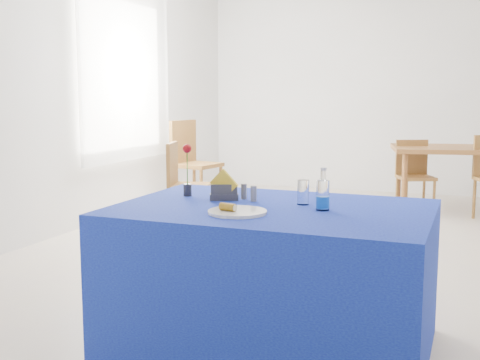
% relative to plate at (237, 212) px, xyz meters
% --- Properties ---
extents(floor, '(7.00, 7.00, 0.00)m').
position_rel_plate_xyz_m(floor, '(-0.11, 2.29, -0.77)').
color(floor, '#C2B1A0').
rests_on(floor, ground).
extents(room_shell, '(7.00, 7.00, 7.00)m').
position_rel_plate_xyz_m(room_shell, '(-0.11, 2.29, 0.98)').
color(room_shell, silver).
rests_on(room_shell, ground).
extents(window_pane, '(0.04, 1.50, 1.60)m').
position_rel_plate_xyz_m(window_pane, '(-2.58, 3.09, 0.78)').
color(window_pane, white).
rests_on(window_pane, room_shell).
extents(curtain, '(0.04, 1.75, 1.85)m').
position_rel_plate_xyz_m(curtain, '(-2.51, 3.09, 0.78)').
color(curtain, white).
rests_on(curtain, room_shell).
extents(plate, '(0.29, 0.29, 0.01)m').
position_rel_plate_xyz_m(plate, '(0.00, 0.00, 0.00)').
color(plate, silver).
rests_on(plate, blue_table).
extents(drinking_glass, '(0.06, 0.06, 0.13)m').
position_rel_plate_xyz_m(drinking_glass, '(0.23, 0.35, 0.06)').
color(drinking_glass, silver).
rests_on(drinking_glass, blue_table).
extents(salt_shaker, '(0.03, 0.03, 0.08)m').
position_rel_plate_xyz_m(salt_shaker, '(-0.04, 0.35, 0.04)').
color(salt_shaker, slate).
rests_on(salt_shaker, blue_table).
extents(pepper_shaker, '(0.03, 0.03, 0.08)m').
position_rel_plate_xyz_m(pepper_shaker, '(-0.12, 0.40, 0.04)').
color(pepper_shaker, slate).
rests_on(pepper_shaker, blue_table).
extents(blue_table, '(1.60, 1.10, 0.76)m').
position_rel_plate_xyz_m(blue_table, '(0.10, 0.24, -0.39)').
color(blue_table, '#101895').
rests_on(blue_table, floor).
extents(water_bottle, '(0.07, 0.07, 0.21)m').
position_rel_plate_xyz_m(water_bottle, '(0.37, 0.24, 0.06)').
color(water_bottle, white).
rests_on(water_bottle, blue_table).
extents(napkin_holder, '(0.17, 0.12, 0.17)m').
position_rel_plate_xyz_m(napkin_holder, '(-0.21, 0.32, 0.04)').
color(napkin_holder, '#37373C').
rests_on(napkin_holder, blue_table).
extents(rose_vase, '(0.05, 0.05, 0.30)m').
position_rel_plate_xyz_m(rose_vase, '(-0.46, 0.38, 0.14)').
color(rose_vase, '#222227').
rests_on(rose_vase, blue_table).
extents(oak_table, '(1.56, 1.17, 0.76)m').
position_rel_plate_xyz_m(oak_table, '(0.87, 4.56, -0.09)').
color(oak_table, brown).
rests_on(oak_table, floor).
extents(chair_bg_left, '(0.49, 0.49, 0.83)m').
position_rel_plate_xyz_m(chair_bg_left, '(0.42, 4.40, -0.29)').
color(chair_bg_left, olive).
rests_on(chair_bg_left, floor).
extents(chair_win_a, '(0.48, 0.48, 0.87)m').
position_rel_plate_xyz_m(chair_win_a, '(-1.67, 2.68, -0.27)').
color(chair_win_a, olive).
rests_on(chair_win_a, floor).
extents(chair_win_b, '(0.55, 0.55, 1.04)m').
position_rel_plate_xyz_m(chair_win_b, '(-2.09, 3.75, -0.17)').
color(chair_win_b, olive).
rests_on(chair_win_b, floor).
extents(banana_pieces, '(0.09, 0.06, 0.04)m').
position_rel_plate_xyz_m(banana_pieces, '(-0.04, -0.03, 0.03)').
color(banana_pieces, gold).
rests_on(banana_pieces, plate).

